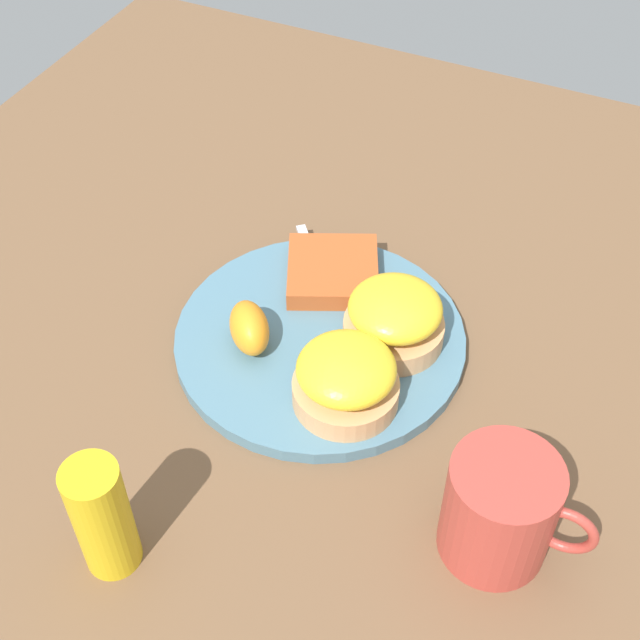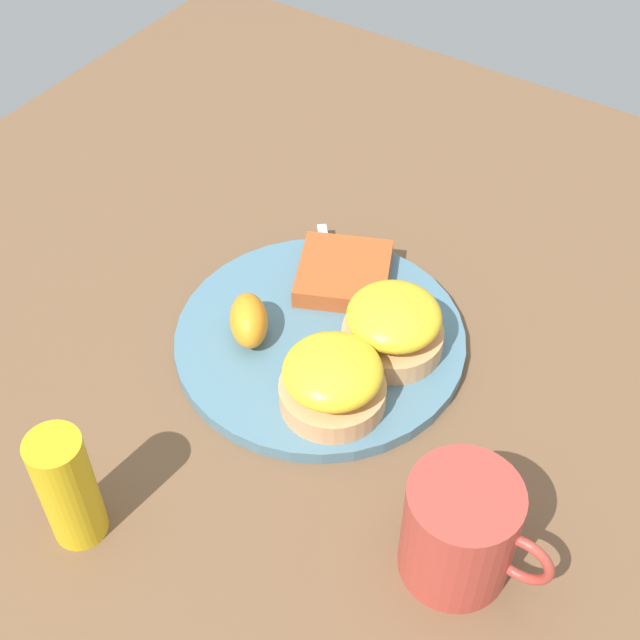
% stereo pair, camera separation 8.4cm
% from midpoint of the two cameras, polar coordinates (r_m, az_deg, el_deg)
% --- Properties ---
extents(ground_plane, '(1.10, 1.10, 0.00)m').
position_cam_midpoint_polar(ground_plane, '(0.86, 2.78, -1.70)').
color(ground_plane, brown).
extents(plate, '(0.28, 0.28, 0.01)m').
position_cam_midpoint_polar(plate, '(0.86, 2.79, -1.39)').
color(plate, slate).
rests_on(plate, ground_plane).
extents(sandwich_benedict_left, '(0.10, 0.10, 0.06)m').
position_cam_midpoint_polar(sandwich_benedict_left, '(0.78, 3.90, -4.07)').
color(sandwich_benedict_left, tan).
rests_on(sandwich_benedict_left, plate).
extents(sandwich_benedict_right, '(0.10, 0.10, 0.06)m').
position_cam_midpoint_polar(sandwich_benedict_right, '(0.83, 7.61, -0.52)').
color(sandwich_benedict_right, tan).
rests_on(sandwich_benedict_right, plate).
extents(hashbrown_patty, '(0.12, 0.12, 0.02)m').
position_cam_midpoint_polar(hashbrown_patty, '(0.90, 4.20, 2.89)').
color(hashbrown_patty, '#AF4E23').
rests_on(hashbrown_patty, plate).
extents(orange_wedge, '(0.07, 0.07, 0.04)m').
position_cam_midpoint_polar(orange_wedge, '(0.83, -1.73, -0.18)').
color(orange_wedge, orange).
rests_on(orange_wedge, plate).
extents(fork, '(0.16, 0.19, 0.00)m').
position_cam_midpoint_polar(fork, '(0.87, 3.83, 0.36)').
color(fork, silver).
rests_on(fork, plate).
extents(cup, '(0.12, 0.09, 0.10)m').
position_cam_midpoint_polar(cup, '(0.70, 12.50, -13.24)').
color(cup, '#B23D33').
rests_on(cup, ground_plane).
extents(condiment_bottle, '(0.04, 0.04, 0.12)m').
position_cam_midpoint_polar(condiment_bottle, '(0.71, -12.60, -10.66)').
color(condiment_bottle, gold).
rests_on(condiment_bottle, ground_plane).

